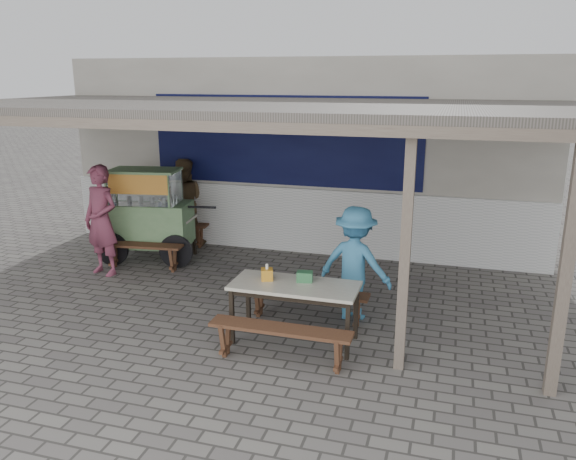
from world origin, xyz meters
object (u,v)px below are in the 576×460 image
(patron_street_side, at_px, (101,220))
(donation_box, at_px, (305,277))
(condiment_jar, at_px, (180,213))
(table_right, at_px, (295,290))
(vendor_cart, at_px, (148,211))
(table_left, at_px, (158,221))
(bench_right_street, at_px, (280,336))
(bench_right_wall, at_px, (307,297))
(patron_right_table, at_px, (355,264))
(patron_wall_side, at_px, (184,203))
(tissue_box, at_px, (267,274))
(bench_left_wall, at_px, (173,229))
(condiment_bowl, at_px, (152,214))
(bench_left_street, at_px, (142,251))

(patron_street_side, bearing_deg, donation_box, -6.62)
(donation_box, relative_size, condiment_jar, 2.40)
(table_right, height_order, vendor_cart, vendor_cart)
(patron_street_side, xyz_separation_m, donation_box, (3.79, -1.36, -0.09))
(table_left, relative_size, table_right, 0.87)
(bench_right_street, relative_size, bench_right_wall, 1.00)
(patron_right_table, bearing_deg, bench_right_wall, 40.37)
(patron_street_side, xyz_separation_m, patron_wall_side, (0.53, 1.87, -0.07))
(table_right, bearing_deg, tissue_box, 173.01)
(tissue_box, xyz_separation_m, donation_box, (0.46, 0.07, -0.01))
(bench_left_wall, distance_m, bench_right_street, 5.08)
(vendor_cart, bearing_deg, table_right, -44.82)
(patron_street_side, bearing_deg, table_left, 80.81)
(table_left, relative_size, bench_right_street, 0.82)
(vendor_cart, height_order, condiment_bowl, vendor_cart)
(patron_street_side, xyz_separation_m, condiment_jar, (0.76, 1.26, -0.12))
(patron_street_side, relative_size, donation_box, 9.51)
(condiment_bowl, bearing_deg, condiment_jar, 18.91)
(patron_wall_side, distance_m, condiment_jar, 0.65)
(bench_left_wall, xyz_separation_m, condiment_bowl, (-0.05, -0.64, 0.44))
(condiment_jar, bearing_deg, donation_box, -40.84)
(donation_box, height_order, condiment_jar, donation_box)
(condiment_jar, bearing_deg, patron_right_table, -27.62)
(table_right, xyz_separation_m, patron_right_table, (0.58, 0.90, 0.10))
(table_right, distance_m, tissue_box, 0.40)
(table_left, xyz_separation_m, patron_street_side, (-0.43, -1.04, 0.24))
(bench_left_street, bearing_deg, donation_box, -34.32)
(table_right, relative_size, donation_box, 8.08)
(patron_street_side, bearing_deg, vendor_cart, 80.63)
(table_right, bearing_deg, donation_box, 52.55)
(table_right, height_order, patron_wall_side, patron_wall_side)
(vendor_cart, relative_size, tissue_box, 13.93)
(bench_left_wall, bearing_deg, condiment_bowl, -101.60)
(tissue_box, distance_m, donation_box, 0.47)
(patron_right_table, bearing_deg, bench_left_wall, -18.03)
(vendor_cart, xyz_separation_m, patron_street_side, (-0.36, -0.87, 0.02))
(table_right, distance_m, vendor_cart, 4.09)
(donation_box, height_order, condiment_bowl, donation_box)
(table_right, bearing_deg, patron_wall_side, 133.38)
(patron_right_table, xyz_separation_m, tissue_box, (-0.95, -0.85, 0.05))
(bench_right_street, distance_m, tissue_box, 0.88)
(bench_right_wall, relative_size, patron_wall_side, 0.98)
(patron_wall_side, relative_size, condiment_bowl, 7.69)
(table_right, relative_size, condiment_jar, 19.42)
(table_left, distance_m, bench_left_street, 0.78)
(condiment_bowl, bearing_deg, patron_street_side, -104.82)
(table_right, distance_m, condiment_jar, 4.02)
(table_right, distance_m, donation_box, 0.21)
(patron_street_side, height_order, patron_right_table, patron_street_side)
(table_left, distance_m, patron_right_table, 4.18)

